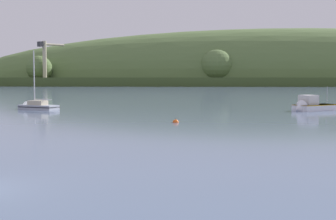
{
  "coord_description": "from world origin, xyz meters",
  "views": [
    {
      "loc": [
        7.92,
        -16.92,
        4.14
      ],
      "look_at": [
        6.64,
        28.36,
        1.06
      ],
      "focal_mm": 51.31,
      "sensor_mm": 36.0,
      "label": 1
    }
  ],
  "objects_px": {
    "sailboat_outer_reach": "(35,108)",
    "fishing_boat_moored": "(311,107)",
    "dockside_crane": "(45,64)",
    "mooring_buoy_off_fishing_boat": "(176,122)"
  },
  "relations": [
    {
      "from": "sailboat_outer_reach",
      "to": "fishing_boat_moored",
      "type": "xyz_separation_m",
      "value": [
        35.32,
        -1.52,
        0.23
      ]
    },
    {
      "from": "dockside_crane",
      "to": "fishing_boat_moored",
      "type": "bearing_deg",
      "value": -109.23
    },
    {
      "from": "dockside_crane",
      "to": "mooring_buoy_off_fishing_boat",
      "type": "height_order",
      "value": "dockside_crane"
    },
    {
      "from": "mooring_buoy_off_fishing_boat",
      "to": "fishing_boat_moored",
      "type": "bearing_deg",
      "value": 44.1
    },
    {
      "from": "fishing_boat_moored",
      "to": "mooring_buoy_off_fishing_boat",
      "type": "xyz_separation_m",
      "value": [
        -16.74,
        -16.23,
        -0.45
      ]
    },
    {
      "from": "sailboat_outer_reach",
      "to": "fishing_boat_moored",
      "type": "bearing_deg",
      "value": -156.34
    },
    {
      "from": "sailboat_outer_reach",
      "to": "fishing_boat_moored",
      "type": "height_order",
      "value": "sailboat_outer_reach"
    },
    {
      "from": "sailboat_outer_reach",
      "to": "fishing_boat_moored",
      "type": "distance_m",
      "value": 35.36
    },
    {
      "from": "dockside_crane",
      "to": "fishing_boat_moored",
      "type": "relative_size",
      "value": 3.28
    },
    {
      "from": "dockside_crane",
      "to": "mooring_buoy_off_fishing_boat",
      "type": "distance_m",
      "value": 194.2
    }
  ]
}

